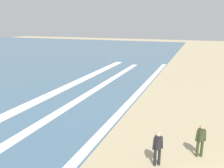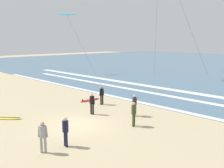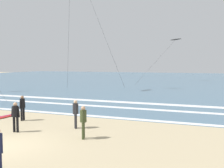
{
  "view_description": "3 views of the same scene",
  "coord_description": "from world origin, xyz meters",
  "views": [
    {
      "loc": [
        -7.58,
        2.81,
        6.11
      ],
      "look_at": [
        1.31,
        6.23,
        3.55
      ],
      "focal_mm": 36.64,
      "sensor_mm": 36.0,
      "label": 1
    },
    {
      "loc": [
        12.72,
        -9.47,
        5.48
      ],
      "look_at": [
        -0.86,
        4.05,
        2.12
      ],
      "focal_mm": 39.81,
      "sensor_mm": 36.0,
      "label": 2
    },
    {
      "loc": [
        8.83,
        -9.01,
        3.63
      ],
      "look_at": [
        2.32,
        7.34,
        2.29
      ],
      "focal_mm": 43.43,
      "sensor_mm": 36.0,
      "label": 3
    }
  ],
  "objects": [
    {
      "name": "surfer_left_near",
      "position": [
        -2.74,
        4.69,
        0.96
      ],
      "size": [
        0.32,
        0.51,
        1.6
      ],
      "color": "black",
      "rests_on": "ground"
    },
    {
      "name": "surfer_right_near",
      "position": [
        2.8,
        2.4,
        0.96
      ],
      "size": [
        0.32,
        0.51,
        1.6
      ],
      "color": "#384223",
      "rests_on": "ground"
    },
    {
      "name": "wave_foam_shoreline",
      "position": [
        -0.04,
        7.64,
        0.01
      ],
      "size": [
        54.55,
        0.58,
        0.01
      ],
      "primitive_type": "cube",
      "color": "white",
      "rests_on": "ocean_surface"
    },
    {
      "name": "surfer_foreground_main",
      "position": [
        -1.11,
        2.19,
        0.96
      ],
      "size": [
        0.52,
        0.32,
        1.6
      ],
      "color": "black",
      "rests_on": "ground"
    },
    {
      "name": "surfer_mid_group",
      "position": [
        1.4,
        4.13,
        0.96
      ],
      "size": [
        0.37,
        0.47,
        1.6
      ],
      "color": "#232328",
      "rests_on": "ground"
    },
    {
      "name": "surfer_background_far",
      "position": [
        2.16,
        -3.73,
        0.96
      ],
      "size": [
        0.43,
        0.42,
        1.6
      ],
      "color": "gray",
      "rests_on": "ground"
    },
    {
      "name": "surfboard_right_spare",
      "position": [
        -4.55,
        -2.74,
        0.05
      ],
      "size": [
        2.01,
        1.79,
        0.25
      ],
      "color": "yellow",
      "rests_on": "ground"
    },
    {
      "name": "wave_foam_outer_break",
      "position": [
        -1.47,
        14.71,
        0.01
      ],
      "size": [
        56.35,
        1.09,
        0.01
      ],
      "primitive_type": "cube",
      "color": "white",
      "rests_on": "ocean_surface"
    },
    {
      "name": "wave_foam_mid_break",
      "position": [
        0.19,
        11.71,
        0.01
      ],
      "size": [
        50.27,
        0.75,
        0.01
      ],
      "primitive_type": "cube",
      "color": "white",
      "rests_on": "ocean_surface"
    },
    {
      "name": "ground_plane",
      "position": [
        0.0,
        0.0,
        0.0
      ],
      "size": [
        160.0,
        160.0,
        0.0
      ],
      "primitive_type": "plane",
      "color": "tan"
    },
    {
      "name": "surfboard_near_water",
      "position": [
        -4.62,
        4.9,
        0.05
      ],
      "size": [
        0.68,
        2.12,
        0.25
      ],
      "color": "red",
      "rests_on": "ground"
    },
    {
      "name": "kite_cyan_high_right",
      "position": [
        -21.94,
        14.65,
        9.63
      ],
      "size": [
        13.18,
        4.69,
        9.92
      ],
      "color": "#23A8C6",
      "rests_on": "ground"
    },
    {
      "name": "surfer_left_far",
      "position": [
        2.32,
        -2.52,
        0.96
      ],
      "size": [
        0.52,
        0.32,
        1.6
      ],
      "color": "#141938",
      "rests_on": "ground"
    }
  ]
}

